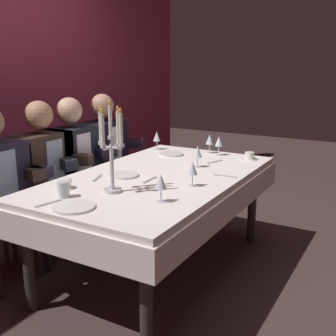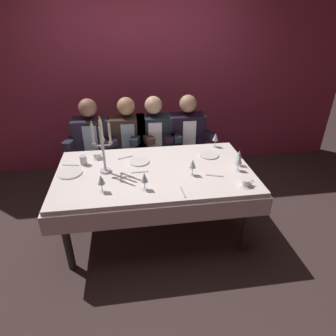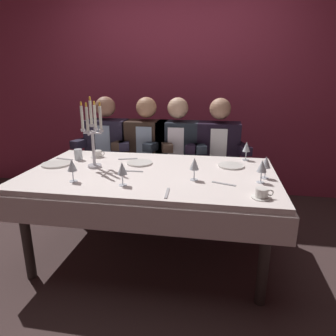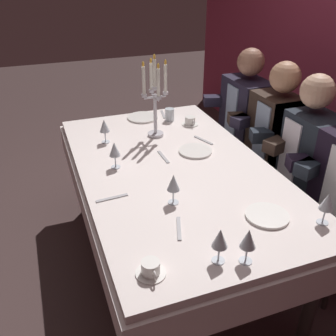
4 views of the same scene
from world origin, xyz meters
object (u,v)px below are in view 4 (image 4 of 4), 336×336
Objects in this scene: dinner_plate_1 at (195,151)px; seated_diner_0 at (246,111)px; dinner_plate_0 at (143,117)px; dinner_plate_2 at (267,216)px; seated_diner_1 at (278,132)px; wine_glass_1 at (173,183)px; wine_glass_2 at (248,239)px; wine_glass_4 at (115,150)px; coffee_cup_0 at (151,269)px; candelabra at (155,99)px; water_tumbler_0 at (170,115)px; seated_diner_2 at (307,151)px; dining_table at (174,184)px; wine_glass_5 at (220,239)px; coffee_cup_1 at (190,121)px; wine_glass_3 at (104,126)px; wine_glass_0 at (327,202)px.

seated_diner_0 reaches higher than dinner_plate_1.
dinner_plate_2 is (1.43, 0.19, 0.00)m from dinner_plate_0.
wine_glass_1 is at bearing -60.35° from seated_diner_1.
wine_glass_2 is 1.02m from wine_glass_4.
coffee_cup_0 is at bearing -15.71° from dinner_plate_0.
dinner_plate_1 is 0.60m from wine_glass_1.
candelabra is 1.33m from wine_glass_2.
water_tumbler_0 reaches higher than coffee_cup_0.
wine_glass_1 is 1.07m from seated_diner_2.
water_tumbler_0 is at bearing 162.01° from dining_table.
seated_diner_1 is at bearing 128.36° from coffee_cup_0.
dinner_plate_1 is 0.17× the size of seated_diner_2.
wine_glass_2 is (0.99, -0.21, 0.11)m from dinner_plate_1.
water_tumbler_0 reaches higher than dinner_plate_0.
dining_table is 0.82m from dinner_plate_0.
seated_diner_1 is (-0.58, 1.03, -0.12)m from wine_glass_1.
dinner_plate_0 is at bearing -122.81° from water_tumbler_0.
wine_glass_5 is 1.46m from coffee_cup_1.
water_tumbler_0 is (-0.56, 0.03, 0.04)m from dinner_plate_1.
dinner_plate_1 is at bearing -52.13° from seated_diner_0.
wine_glass_2 is 1.18m from seated_diner_2.
wine_glass_2 is 1.72× the size of water_tumbler_0.
wine_glass_5 is 1.55m from water_tumbler_0.
dining_table is 0.27m from dinner_plate_1.
seated_diner_1 is 1.00× the size of seated_diner_2.
seated_diner_1 is (-0.10, 0.69, -0.01)m from dinner_plate_1.
wine_glass_3 is 1.24× the size of coffee_cup_0.
wine_glass_2 is at bearing -14.09° from coffee_cup_1.
wine_glass_1 is (-0.27, -0.38, 0.11)m from dinner_plate_2.
dinner_plate_2 is at bearing 118.03° from wine_glass_5.
wine_glass_2 is 0.13× the size of seated_diner_1.
wine_glass_4 is at bearing -56.17° from coffee_cup_1.
water_tumbler_0 is 0.66m from seated_diner_0.
seated_diner_1 is (-1.04, 1.00, -0.12)m from wine_glass_5.
seated_diner_0 is at bearing 153.50° from dinner_plate_2.
wine_glass_2 reaches higher than dinner_plate_2.
seated_diner_2 is at bearing 147.21° from wine_glass_0.
wine_glass_0 is 0.13× the size of seated_diner_1.
dinner_plate_2 is 1.60× the size of coffee_cup_1.
dinner_plate_0 is 1.67m from wine_glass_2.
wine_glass_0 is 1.17m from wine_glass_4.
dinner_plate_1 is 0.73m from seated_diner_2.
coffee_cup_0 is (1.25, -0.44, -0.24)m from candelabra.
seated_diner_0 reaches higher than coffee_cup_0.
coffee_cup_1 is (-1.38, 0.46, -0.09)m from wine_glass_5.
candelabra is at bearing 133.81° from wine_glass_4.
wine_glass_1 is 1.00× the size of wine_glass_5.
wine_glass_4 is at bearing -2.59° from wine_glass_3.
coffee_cup_1 is at bearing 152.18° from wine_glass_1.
wine_glass_5 reaches higher than dinner_plate_2.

